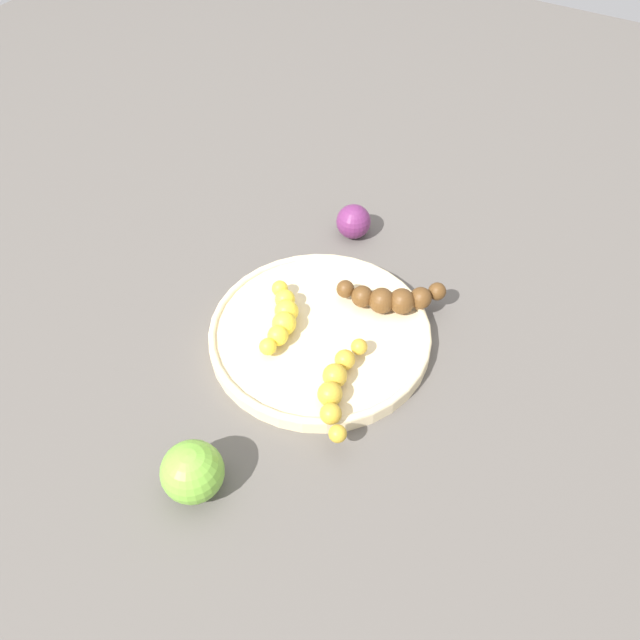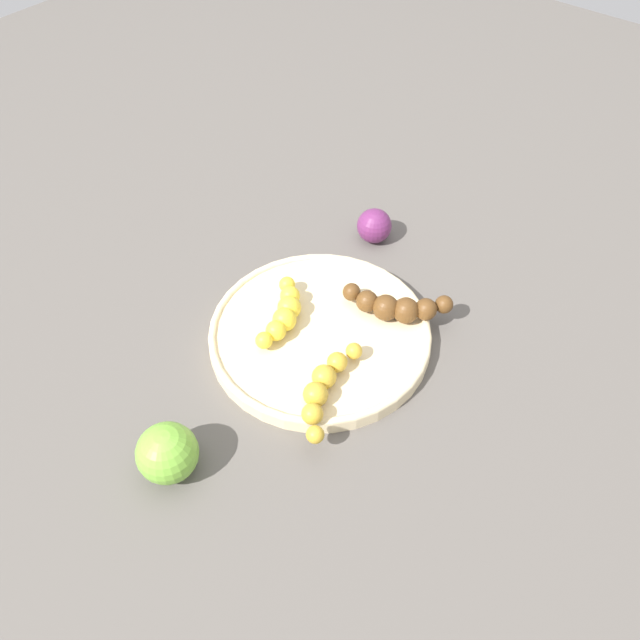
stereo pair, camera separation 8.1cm
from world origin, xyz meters
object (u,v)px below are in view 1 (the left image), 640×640
at_px(banana_yellow, 282,317).
at_px(plum_purple, 353,222).
at_px(apple_green, 192,472).
at_px(fruit_bowl, 320,333).
at_px(banana_overripe, 391,298).
at_px(banana_spotted, 337,386).

xyz_separation_m(banana_yellow, plum_purple, (0.02, -0.22, -0.01)).
bearing_deg(banana_yellow, apple_green, -105.44).
bearing_deg(apple_green, plum_purple, -82.99).
xyz_separation_m(fruit_bowl, banana_yellow, (0.05, 0.02, 0.02)).
relative_size(fruit_bowl, banana_overripe, 2.19).
bearing_deg(plum_purple, banana_yellow, 94.59).
bearing_deg(apple_green, banana_yellow, -80.69).
distance_m(banana_yellow, banana_overripe, 0.15).
xyz_separation_m(fruit_bowl, plum_purple, (0.06, -0.21, 0.01)).
bearing_deg(plum_purple, banana_overripe, 135.22).
height_order(banana_spotted, plum_purple, plum_purple).
xyz_separation_m(banana_spotted, apple_green, (0.08, 0.17, 0.00)).
bearing_deg(banana_overripe, apple_green, -40.05).
height_order(banana_yellow, apple_green, apple_green).
bearing_deg(banana_overripe, banana_spotted, -25.67).
bearing_deg(plum_purple, apple_green, 97.01).
distance_m(fruit_bowl, banana_spotted, 0.10).
distance_m(banana_overripe, apple_green, 0.34).
xyz_separation_m(banana_overripe, plum_purple, (0.12, -0.12, -0.01)).
height_order(banana_yellow, banana_spotted, banana_yellow).
xyz_separation_m(banana_yellow, banana_spotted, (-0.11, 0.06, -0.00)).
distance_m(fruit_bowl, banana_overripe, 0.10).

